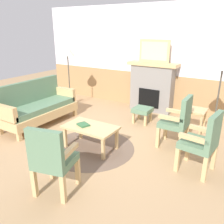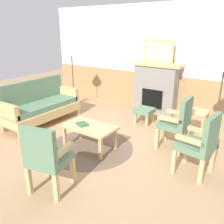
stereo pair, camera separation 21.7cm
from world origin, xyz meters
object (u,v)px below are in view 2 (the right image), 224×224
object	(u,v)px
coffee_table	(89,129)
armchair_by_window_left	(201,142)
armchair_near_fireplace	(178,121)
fireplace	(156,87)
armchair_front_left	(46,156)
book_on_table	(82,124)
framed_picture	(158,51)
side_table	(196,116)
floor_lamp_by_chairs	(224,69)
footstool	(144,111)
floor_lamp_by_couch	(72,54)
couch	(41,106)

from	to	relation	value
coffee_table	armchair_by_window_left	xyz separation A→B (m)	(1.87, 0.28, 0.15)
coffee_table	armchair_near_fireplace	bearing A→B (deg)	34.27
fireplace	armchair_front_left	bearing A→B (deg)	-86.41
fireplace	book_on_table	distance (m)	2.64
framed_picture	side_table	size ratio (longest dim) A/B	1.45
fireplace	armchair_front_left	xyz separation A→B (m)	(0.24, -3.85, -0.11)
book_on_table	armchair_near_fireplace	world-z (taller)	armchair_near_fireplace
coffee_table	floor_lamp_by_chairs	bearing A→B (deg)	36.56
fireplace	footstool	xyz separation A→B (m)	(0.17, -0.94, -0.37)
floor_lamp_by_couch	side_table	bearing A→B (deg)	0.69
armchair_front_left	armchair_near_fireplace	bearing A→B (deg)	65.63
footstool	couch	bearing A→B (deg)	-146.64
floor_lamp_by_couch	floor_lamp_by_chairs	bearing A→B (deg)	-3.00
armchair_by_window_left	armchair_front_left	distance (m)	2.18
armchair_front_left	floor_lamp_by_couch	bearing A→B (deg)	127.89
framed_picture	armchair_front_left	xyz separation A→B (m)	(0.24, -3.85, -1.02)
armchair_near_fireplace	floor_lamp_by_couch	world-z (taller)	floor_lamp_by_couch
coffee_table	side_table	bearing A→B (deg)	48.22
armchair_near_fireplace	armchair_by_window_left	xyz separation A→B (m)	(0.56, -0.61, 0.00)
floor_lamp_by_chairs	armchair_by_window_left	bearing A→B (deg)	-88.94
armchair_front_left	floor_lamp_by_chairs	xyz separation A→B (m)	(1.52, 2.64, 0.91)
fireplace	floor_lamp_by_chairs	world-z (taller)	floor_lamp_by_chairs
fireplace	floor_lamp_by_chairs	bearing A→B (deg)	-34.47
coffee_table	floor_lamp_by_chairs	xyz separation A→B (m)	(1.85, 1.38, 1.06)
fireplace	floor_lamp_by_chairs	xyz separation A→B (m)	(1.76, -1.21, 0.80)
footstool	floor_lamp_by_chairs	size ratio (longest dim) A/B	0.24
framed_picture	floor_lamp_by_couch	distance (m)	2.21
floor_lamp_by_couch	armchair_front_left	bearing A→B (deg)	-52.11
coffee_table	armchair_by_window_left	bearing A→B (deg)	8.45
coffee_table	couch	bearing A→B (deg)	169.04
couch	armchair_front_left	world-z (taller)	same
couch	side_table	bearing A→B (deg)	21.93
armchair_near_fireplace	floor_lamp_by_chairs	size ratio (longest dim) A/B	0.58
book_on_table	armchair_by_window_left	distance (m)	2.03
coffee_table	book_on_table	bearing A→B (deg)	-164.42
coffee_table	book_on_table	size ratio (longest dim) A/B	4.53
floor_lamp_by_chairs	framed_picture	bearing A→B (deg)	145.53
coffee_table	armchair_by_window_left	world-z (taller)	armchair_by_window_left
coffee_table	side_table	distance (m)	2.16
footstool	framed_picture	bearing A→B (deg)	100.41
footstool	armchair_front_left	world-z (taller)	armchair_front_left
side_table	fireplace	bearing A→B (deg)	144.12
armchair_near_fireplace	floor_lamp_by_chairs	distance (m)	1.17
footstool	floor_lamp_by_couch	distance (m)	2.43
side_table	floor_lamp_by_couch	bearing A→B (deg)	-179.31
book_on_table	fireplace	bearing A→B (deg)	85.10
framed_picture	couch	world-z (taller)	framed_picture
couch	coffee_table	bearing A→B (deg)	-10.96
armchair_near_fireplace	floor_lamp_by_chairs	world-z (taller)	floor_lamp_by_chairs
armchair_front_left	armchair_by_window_left	bearing A→B (deg)	45.01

